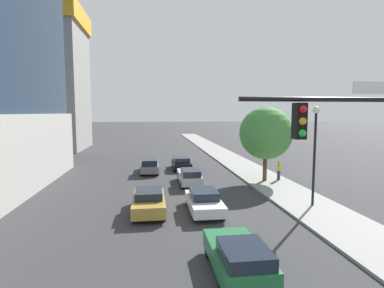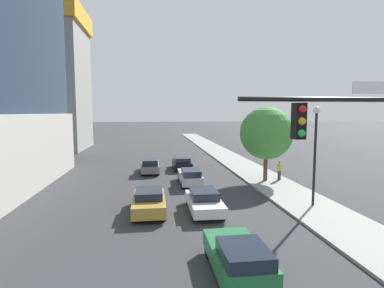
# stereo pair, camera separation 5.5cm
# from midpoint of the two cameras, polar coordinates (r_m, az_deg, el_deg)

# --- Properties ---
(sidewalk) EXTENTS (4.03, 120.00, 0.15)m
(sidewalk) POSITION_cam_midpoint_polar(r_m,az_deg,el_deg) (28.39, 13.94, -6.65)
(sidewalk) COLOR gray
(sidewalk) RESTS_ON ground
(construction_building) EXTENTS (14.76, 13.43, 29.70)m
(construction_building) POSITION_cam_midpoint_polar(r_m,az_deg,el_deg) (57.25, -26.37, 11.93)
(construction_building) COLOR gray
(construction_building) RESTS_ON ground
(traffic_light_pole) EXTENTS (6.25, 0.48, 6.91)m
(traffic_light_pole) POSITION_cam_midpoint_polar(r_m,az_deg,el_deg) (10.81, 30.87, -1.39)
(traffic_light_pole) COLOR black
(traffic_light_pole) RESTS_ON sidewalk
(street_lamp) EXTENTS (0.44, 0.44, 6.37)m
(street_lamp) POSITION_cam_midpoint_polar(r_m,az_deg,el_deg) (21.05, 22.00, 0.32)
(street_lamp) COLOR black
(street_lamp) RESTS_ON sidewalk
(street_tree) EXTENTS (4.60, 4.60, 6.50)m
(street_tree) POSITION_cam_midpoint_polar(r_m,az_deg,el_deg) (27.57, 13.68, 1.95)
(street_tree) COLOR brown
(street_tree) RESTS_ON sidewalk
(car_gold) EXTENTS (1.93, 4.46, 1.42)m
(car_gold) POSITION_cam_midpoint_polar(r_m,az_deg,el_deg) (19.37, -7.90, -10.46)
(car_gold) COLOR #AD8938
(car_gold) RESTS_ON ground
(car_green) EXTENTS (1.93, 4.10, 1.48)m
(car_green) POSITION_cam_midpoint_polar(r_m,az_deg,el_deg) (12.40, 8.69, -19.93)
(car_green) COLOR #1E6638
(car_green) RESTS_ON ground
(car_gray) EXTENTS (1.78, 4.69, 1.52)m
(car_gray) POSITION_cam_midpoint_polar(r_m,az_deg,el_deg) (31.66, -7.71, -4.00)
(car_gray) COLOR slate
(car_gray) RESTS_ON ground
(car_black) EXTENTS (1.87, 4.31, 1.36)m
(car_black) POSITION_cam_midpoint_polar(r_m,az_deg,el_deg) (33.35, -1.83, -3.55)
(car_black) COLOR black
(car_black) RESTS_ON ground
(car_white) EXTENTS (1.92, 4.45, 1.35)m
(car_white) POSITION_cam_midpoint_polar(r_m,az_deg,el_deg) (19.38, 2.36, -10.49)
(car_white) COLOR silver
(car_white) RESTS_ON ground
(car_silver) EXTENTS (1.73, 4.62, 1.45)m
(car_silver) POSITION_cam_midpoint_polar(r_m,az_deg,el_deg) (26.36, -0.33, -5.99)
(car_silver) COLOR #B7B7BC
(car_silver) RESTS_ON ground
(pedestrian_yellow_shirt) EXTENTS (0.34, 0.34, 1.70)m
(pedestrian_yellow_shirt) POSITION_cam_midpoint_polar(r_m,az_deg,el_deg) (28.54, 15.96, -4.71)
(pedestrian_yellow_shirt) COLOR #38334C
(pedestrian_yellow_shirt) RESTS_ON sidewalk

